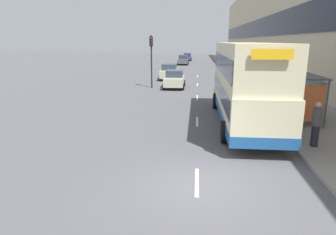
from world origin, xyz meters
The scene contains 17 objects.
ground_plane centered at (0.00, 0.00, 0.00)m, with size 220.00×220.00×0.00m, color #515156.
pavement centered at (6.50, 38.50, 0.07)m, with size 5.00×93.00×0.14m.
terrace_facade centered at (10.49, 38.50, 6.99)m, with size 3.10×93.00×13.99m.
lane_mark_0 centered at (0.00, 0.38, 0.01)m, with size 0.12×2.00×0.01m.
lane_mark_1 centered at (0.00, 7.83, 0.01)m, with size 0.12×2.00×0.01m.
lane_mark_2 centered at (0.00, 15.27, 0.01)m, with size 0.12×2.00×0.01m.
lane_mark_3 centered at (0.00, 22.72, 0.01)m, with size 0.12×2.00×0.01m.
lane_mark_4 centered at (0.00, 30.16, 0.01)m, with size 0.12×2.00×0.01m.
bus_shelter centered at (5.77, 8.26, 1.88)m, with size 1.60×4.20×2.48m.
double_decker_bus_near centered at (2.47, 7.73, 2.29)m, with size 2.85×11.00×4.30m.
car_0 centered at (-2.73, 49.32, 0.89)m, with size 2.04×3.99×1.82m.
car_1 centered at (-3.32, 26.73, 0.88)m, with size 2.05×4.18×1.78m.
car_2 centered at (-2.36, 62.06, 0.85)m, with size 2.01×4.28×1.71m.
car_3 centered at (-2.20, 20.18, 0.84)m, with size 1.98×3.94×1.69m.
pedestrian_at_shelter centered at (4.84, 3.86, 1.09)m, with size 0.37×0.37×1.86m.
litter_bin centered at (4.55, 5.38, 0.67)m, with size 0.55×0.55×1.05m.
traffic_light_far_kerb centered at (-4.40, 20.06, 3.30)m, with size 0.30×0.32×4.91m.
Camera 1 is at (-0.08, -8.47, 4.39)m, focal length 32.00 mm.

